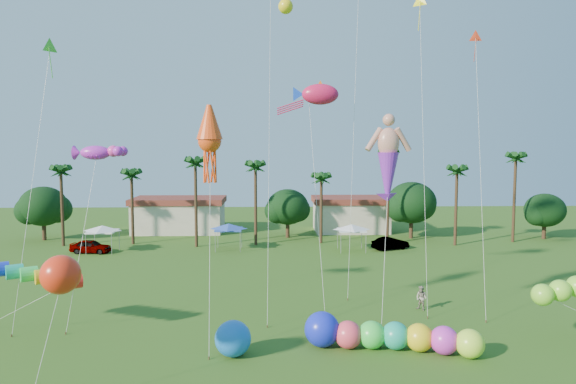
{
  "coord_description": "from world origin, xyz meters",
  "views": [
    {
      "loc": [
        -0.93,
        -21.32,
        11.71
      ],
      "look_at": [
        0.0,
        10.0,
        9.0
      ],
      "focal_mm": 32.0,
      "sensor_mm": 36.0,
      "label": 1
    }
  ],
  "objects_px": {
    "car_b": "(390,243)",
    "caterpillar_inflatable": "(385,335)",
    "blue_ball": "(233,339)",
    "car_a": "(91,246)",
    "spectator_b": "(421,298)"
  },
  "relations": [
    {
      "from": "car_b",
      "to": "caterpillar_inflatable",
      "type": "bearing_deg",
      "value": 143.58
    },
    {
      "from": "blue_ball",
      "to": "car_a",
      "type": "bearing_deg",
      "value": 121.96
    },
    {
      "from": "spectator_b",
      "to": "blue_ball",
      "type": "relative_size",
      "value": 0.86
    },
    {
      "from": "caterpillar_inflatable",
      "to": "blue_ball",
      "type": "distance_m",
      "value": 8.76
    },
    {
      "from": "caterpillar_inflatable",
      "to": "blue_ball",
      "type": "height_order",
      "value": "caterpillar_inflatable"
    },
    {
      "from": "car_a",
      "to": "spectator_b",
      "type": "distance_m",
      "value": 37.54
    },
    {
      "from": "caterpillar_inflatable",
      "to": "car_b",
      "type": "bearing_deg",
      "value": 88.72
    },
    {
      "from": "car_a",
      "to": "caterpillar_inflatable",
      "type": "distance_m",
      "value": 39.01
    },
    {
      "from": "spectator_b",
      "to": "blue_ball",
      "type": "distance_m",
      "value": 15.17
    },
    {
      "from": "car_b",
      "to": "blue_ball",
      "type": "distance_m",
      "value": 33.84
    },
    {
      "from": "car_b",
      "to": "blue_ball",
      "type": "height_order",
      "value": "blue_ball"
    },
    {
      "from": "car_a",
      "to": "blue_ball",
      "type": "bearing_deg",
      "value": -141.62
    },
    {
      "from": "car_a",
      "to": "blue_ball",
      "type": "distance_m",
      "value": 34.14
    },
    {
      "from": "car_b",
      "to": "spectator_b",
      "type": "height_order",
      "value": "spectator_b"
    },
    {
      "from": "car_a",
      "to": "spectator_b",
      "type": "height_order",
      "value": "spectator_b"
    }
  ]
}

